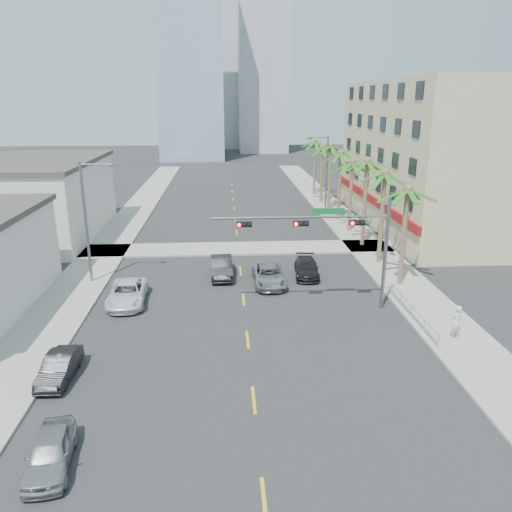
{
  "coord_description": "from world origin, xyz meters",
  "views": [
    {
      "loc": [
        -1.15,
        -21.73,
        13.17
      ],
      "look_at": [
        0.79,
        8.81,
        3.5
      ],
      "focal_mm": 35.0,
      "sensor_mm": 36.0,
      "label": 1
    }
  ],
  "objects": [
    {
      "name": "palm_tree_5",
      "position": [
        11.6,
        38.0,
        7.78
      ],
      "size": [
        4.8,
        4.8,
        8.52
      ],
      "color": "brown",
      "rests_on": "ground"
    },
    {
      "name": "sidewalk_cross",
      "position": [
        0.0,
        22.0,
        0.07
      ],
      "size": [
        80.0,
        4.0,
        0.15
      ],
      "primitive_type": "cube",
      "color": "gray",
      "rests_on": "ground"
    },
    {
      "name": "palm_tree_4",
      "position": [
        11.6,
        32.8,
        7.43
      ],
      "size": [
        4.8,
        4.8,
        8.16
      ],
      "color": "brown",
      "rests_on": "ground"
    },
    {
      "name": "streetlight_right",
      "position": [
        11.0,
        38.0,
        5.06
      ],
      "size": [
        2.55,
        0.25,
        9.0
      ],
      "color": "slate",
      "rests_on": "ground"
    },
    {
      "name": "car_parked_mid",
      "position": [
        -9.4,
        0.46,
        0.62
      ],
      "size": [
        1.41,
        3.8,
        1.24
      ],
      "primitive_type": "imported",
      "rotation": [
        0.0,
        0.0,
        -0.03
      ],
      "color": "black",
      "rests_on": "ground"
    },
    {
      "name": "tower_far_left",
      "position": [
        -8.0,
        95.0,
        24.0
      ],
      "size": [
        14.0,
        14.0,
        48.0
      ],
      "primitive_type": "cube",
      "color": "#99B2C6",
      "rests_on": "ground"
    },
    {
      "name": "palm_tree_7",
      "position": [
        11.6,
        48.4,
        7.43
      ],
      "size": [
        4.8,
        4.8,
        8.16
      ],
      "color": "brown",
      "rests_on": "ground"
    },
    {
      "name": "car_lane_center",
      "position": [
        2.0,
        12.85,
        0.68
      ],
      "size": [
        2.33,
        4.93,
        1.36
      ],
      "primitive_type": "imported",
      "rotation": [
        0.0,
        0.0,
        0.02
      ],
      "color": "#A9AAAE",
      "rests_on": "ground"
    },
    {
      "name": "car_lane_left",
      "position": [
        -1.5,
        14.84,
        0.76
      ],
      "size": [
        1.74,
        4.66,
        1.52
      ],
      "primitive_type": "imported",
      "rotation": [
        0.0,
        0.0,
        0.03
      ],
      "color": "black",
      "rests_on": "ground"
    },
    {
      "name": "building_left_far",
      "position": [
        -19.5,
        28.0,
        3.6
      ],
      "size": [
        11.0,
        18.0,
        7.2
      ],
      "primitive_type": "cube",
      "color": "beige",
      "rests_on": "ground"
    },
    {
      "name": "car_parked_far",
      "position": [
        -7.8,
        9.86,
        0.71
      ],
      "size": [
        2.59,
        5.21,
        1.42
      ],
      "primitive_type": "imported",
      "rotation": [
        0.0,
        0.0,
        0.05
      ],
      "color": "white",
      "rests_on": "ground"
    },
    {
      "name": "palm_tree_1",
      "position": [
        11.6,
        17.2,
        7.43
      ],
      "size": [
        4.8,
        4.8,
        8.16
      ],
      "color": "brown",
      "rests_on": "ground"
    },
    {
      "name": "traffic_signal_mast",
      "position": [
        5.78,
        7.95,
        5.06
      ],
      "size": [
        11.12,
        0.54,
        7.2
      ],
      "color": "slate",
      "rests_on": "ground"
    },
    {
      "name": "palm_tree_3",
      "position": [
        11.6,
        27.6,
        7.08
      ],
      "size": [
        4.8,
        4.8,
        7.8
      ],
      "color": "brown",
      "rests_on": "ground"
    },
    {
      "name": "streetlight_left",
      "position": [
        -11.0,
        14.0,
        5.06
      ],
      "size": [
        2.55,
        0.25,
        9.0
      ],
      "color": "slate",
      "rests_on": "ground"
    },
    {
      "name": "palm_tree_6",
      "position": [
        11.6,
        43.2,
        7.08
      ],
      "size": [
        4.8,
        4.8,
        7.8
      ],
      "color": "brown",
      "rests_on": "ground"
    },
    {
      "name": "ground",
      "position": [
        0.0,
        0.0,
        0.0
      ],
      "size": [
        260.0,
        260.0,
        0.0
      ],
      "primitive_type": "plane",
      "color": "#262628",
      "rests_on": "ground"
    },
    {
      "name": "pedestrian",
      "position": [
        11.76,
        3.2,
        1.14
      ],
      "size": [
        0.85,
        0.7,
        1.98
      ],
      "primitive_type": "imported",
      "rotation": [
        0.0,
        0.0,
        3.51
      ],
      "color": "silver",
      "rests_on": "sidewalk_right"
    },
    {
      "name": "palm_tree_0",
      "position": [
        11.6,
        12.0,
        7.08
      ],
      "size": [
        4.8,
        4.8,
        7.8
      ],
      "color": "brown",
      "rests_on": "ground"
    },
    {
      "name": "palm_tree_2",
      "position": [
        11.6,
        22.4,
        7.78
      ],
      "size": [
        4.8,
        4.8,
        8.52
      ],
      "color": "brown",
      "rests_on": "ground"
    },
    {
      "name": "sidewalk_right",
      "position": [
        12.0,
        20.0,
        0.07
      ],
      "size": [
        4.0,
        120.0,
        0.15
      ],
      "primitive_type": "cube",
      "color": "gray",
      "rests_on": "ground"
    },
    {
      "name": "sidewalk_left",
      "position": [
        -12.0,
        20.0,
        0.07
      ],
      "size": [
        4.0,
        120.0,
        0.15
      ],
      "primitive_type": "cube",
      "color": "gray",
      "rests_on": "ground"
    },
    {
      "name": "tower_far_right",
      "position": [
        9.0,
        110.0,
        30.0
      ],
      "size": [
        12.0,
        12.0,
        60.0
      ],
      "primitive_type": "cube",
      "color": "#ADADB2",
      "rests_on": "ground"
    },
    {
      "name": "building_right",
      "position": [
        21.99,
        30.0,
        7.5
      ],
      "size": [
        15.25,
        28.0,
        15.0
      ],
      "color": "#BFB186",
      "rests_on": "ground"
    },
    {
      "name": "car_parked_near",
      "position": [
        -7.8,
        -5.84,
        0.66
      ],
      "size": [
        2.03,
        4.02,
        1.31
      ],
      "primitive_type": "imported",
      "rotation": [
        0.0,
        0.0,
        0.13
      ],
      "color": "#A4A5A9",
      "rests_on": "ground"
    },
    {
      "name": "guardrail",
      "position": [
        10.3,
        6.0,
        0.67
      ],
      "size": [
        0.08,
        8.08,
        1.0
      ],
      "color": "silver",
      "rests_on": "ground"
    },
    {
      "name": "tower_far_center",
      "position": [
        -3.0,
        125.0,
        21.0
      ],
      "size": [
        16.0,
        16.0,
        42.0
      ],
      "primitive_type": "cube",
      "color": "#ADADB2",
      "rests_on": "ground"
    },
    {
      "name": "car_lane_right",
      "position": [
        5.08,
        14.52,
        0.64
      ],
      "size": [
        2.2,
        4.56,
        1.28
      ],
      "primitive_type": "imported",
      "rotation": [
        0.0,
        0.0,
        -0.09
      ],
      "color": "black",
      "rests_on": "ground"
    }
  ]
}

